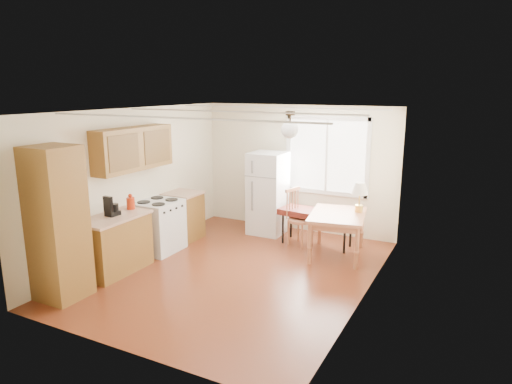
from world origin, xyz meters
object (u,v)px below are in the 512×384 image
Objects in this scene: bench at (317,215)px; chair at (296,212)px; dining_table at (338,219)px; refrigerator at (268,193)px.

bench is 0.38m from chair.
bench is at bearing 134.77° from dining_table.
dining_table reaches higher than bench.
dining_table is at bearing -21.13° from refrigerator.
dining_table is 1.29× the size of chair.
refrigerator reaches higher than bench.
refrigerator is 1.20× the size of dining_table.
bench is (1.11, -0.26, -0.23)m from refrigerator.
bench is 1.38× the size of chair.
dining_table is 0.89m from chair.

